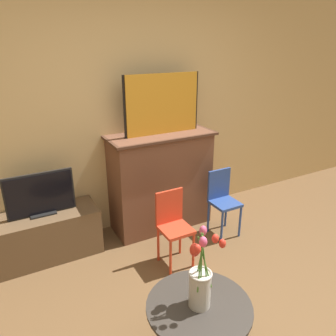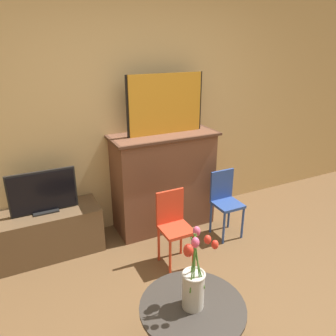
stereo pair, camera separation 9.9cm
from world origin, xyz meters
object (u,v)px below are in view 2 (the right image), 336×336
tv_monitor (43,193)px  chair_red (174,223)px  painting (166,104)px  chair_blue (225,199)px  vase_tulips (194,282)px

tv_monitor → chair_red: bearing=-32.5°
painting → chair_blue: (0.47, -0.46, -0.96)m
chair_blue → vase_tulips: 1.67m
tv_monitor → vase_tulips: size_ratio=1.18×
tv_monitor → chair_blue: size_ratio=0.86×
painting → chair_red: bearing=-110.2°
chair_red → chair_blue: size_ratio=1.00×
chair_red → vase_tulips: bearing=-111.3°
chair_red → vase_tulips: vase_tulips is taller
vase_tulips → painting: bearing=69.1°
tv_monitor → vase_tulips: (0.62, -1.68, 0.02)m
chair_blue → painting: bearing=135.2°
chair_red → vase_tulips: 1.13m
painting → vase_tulips: (-0.64, -1.69, -0.69)m
tv_monitor → chair_red: 1.24m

